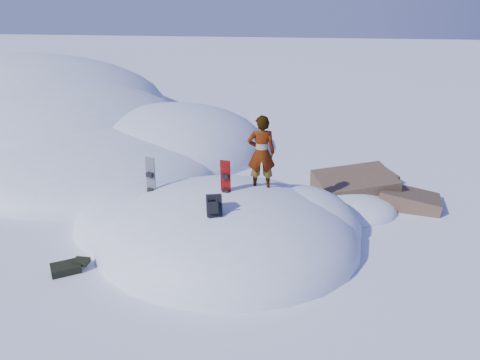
# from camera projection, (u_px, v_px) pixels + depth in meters

# --- Properties ---
(ground) EXTENTS (120.00, 120.00, 0.00)m
(ground) POSITION_uv_depth(u_px,v_px,m) (227.00, 241.00, 12.39)
(ground) COLOR white
(ground) RESTS_ON ground
(snow_mound) EXTENTS (8.00, 6.00, 3.00)m
(snow_mound) POSITION_uv_depth(u_px,v_px,m) (222.00, 237.00, 12.63)
(snow_mound) COLOR white
(snow_mound) RESTS_ON ground
(snow_ridge) EXTENTS (21.50, 18.50, 6.40)m
(snow_ridge) POSITION_uv_depth(u_px,v_px,m) (46.00, 128.00, 22.69)
(snow_ridge) COLOR white
(snow_ridge) RESTS_ON ground
(rock_outcrop) EXTENTS (4.68, 4.41, 1.68)m
(rock_outcrop) POSITION_uv_depth(u_px,v_px,m) (358.00, 202.00, 14.70)
(rock_outcrop) COLOR brown
(rock_outcrop) RESTS_ON ground
(snowboard_red) EXTENTS (0.27, 0.18, 1.37)m
(snowboard_red) POSITION_uv_depth(u_px,v_px,m) (226.00, 185.00, 11.67)
(snowboard_red) COLOR #C10A0B
(snowboard_red) RESTS_ON snow_mound
(snowboard_dark) EXTENTS (0.29, 0.23, 1.53)m
(snowboard_dark) POSITION_uv_depth(u_px,v_px,m) (151.00, 184.00, 12.58)
(snowboard_dark) COLOR black
(snowboard_dark) RESTS_ON snow_mound
(backpack) EXTENTS (0.44, 0.49, 0.59)m
(backpack) POSITION_uv_depth(u_px,v_px,m) (214.00, 206.00, 10.72)
(backpack) COLOR black
(backpack) RESTS_ON snow_mound
(gear_pile) EXTENTS (0.89, 0.75, 0.23)m
(gear_pile) POSITION_uv_depth(u_px,v_px,m) (68.00, 267.00, 11.03)
(gear_pile) COLOR black
(gear_pile) RESTS_ON ground
(person) EXTENTS (0.76, 0.55, 1.97)m
(person) POSITION_uv_depth(u_px,v_px,m) (261.00, 153.00, 11.91)
(person) COLOR slate
(person) RESTS_ON snow_mound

